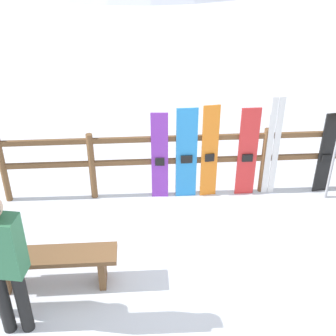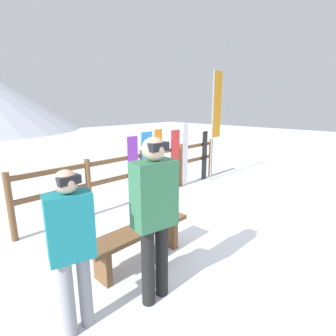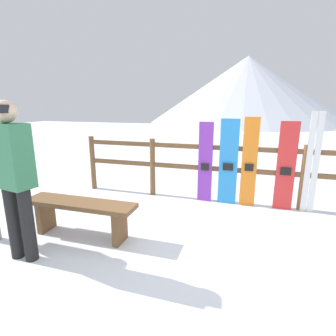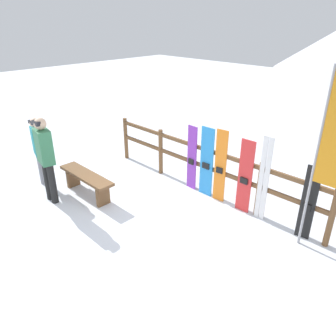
{
  "view_description": "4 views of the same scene",
  "coord_description": "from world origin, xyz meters",
  "px_view_note": "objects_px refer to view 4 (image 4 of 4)",
  "views": [
    {
      "loc": [
        -0.56,
        -4.08,
        4.24
      ],
      "look_at": [
        -0.23,
        0.98,
        1.11
      ],
      "focal_mm": 50.0,
      "sensor_mm": 36.0,
      "label": 1
    },
    {
      "loc": [
        -3.67,
        -2.31,
        2.08
      ],
      "look_at": [
        -0.26,
        0.95,
        0.93
      ],
      "focal_mm": 28.0,
      "sensor_mm": 36.0,
      "label": 2
    },
    {
      "loc": [
        0.39,
        -2.61,
        1.74
      ],
      "look_at": [
        -0.72,
        1.05,
        0.8
      ],
      "focal_mm": 28.0,
      "sensor_mm": 36.0,
      "label": 3
    },
    {
      "loc": [
        3.87,
        -3.01,
        3.52
      ],
      "look_at": [
        -0.21,
        1.12,
        0.78
      ],
      "focal_mm": 35.0,
      "sensor_mm": 36.0,
      "label": 4
    }
  ],
  "objects_px": {
    "snowboard_purple": "(192,158)",
    "rental_flag": "(328,144)",
    "snowboard_blue": "(207,162)",
    "ski_pair_white": "(264,180)",
    "snowboard_red": "(245,177)",
    "snowboard_black_stripe": "(308,204)",
    "person_plaid_green": "(45,154)",
    "snowboard_orange": "(220,167)",
    "bench": "(86,179)",
    "person_teal": "(39,147)"
  },
  "relations": [
    {
      "from": "snowboard_blue",
      "to": "ski_pair_white",
      "type": "height_order",
      "value": "ski_pair_white"
    },
    {
      "from": "snowboard_orange",
      "to": "snowboard_black_stripe",
      "type": "distance_m",
      "value": 1.8
    },
    {
      "from": "person_plaid_green",
      "to": "ski_pair_white",
      "type": "distance_m",
      "value": 4.18
    },
    {
      "from": "person_plaid_green",
      "to": "snowboard_blue",
      "type": "height_order",
      "value": "person_plaid_green"
    },
    {
      "from": "snowboard_purple",
      "to": "snowboard_blue",
      "type": "height_order",
      "value": "snowboard_blue"
    },
    {
      "from": "bench",
      "to": "snowboard_red",
      "type": "xyz_separation_m",
      "value": [
        2.69,
        1.8,
        0.36
      ]
    },
    {
      "from": "bench",
      "to": "snowboard_red",
      "type": "height_order",
      "value": "snowboard_red"
    },
    {
      "from": "bench",
      "to": "snowboard_black_stripe",
      "type": "height_order",
      "value": "snowboard_black_stripe"
    },
    {
      "from": "snowboard_purple",
      "to": "rental_flag",
      "type": "xyz_separation_m",
      "value": [
        2.71,
        -0.19,
        1.12
      ]
    },
    {
      "from": "person_plaid_green",
      "to": "snowboard_orange",
      "type": "relative_size",
      "value": 1.16
    },
    {
      "from": "snowboard_red",
      "to": "ski_pair_white",
      "type": "relative_size",
      "value": 0.9
    },
    {
      "from": "person_plaid_green",
      "to": "snowboard_orange",
      "type": "bearing_deg",
      "value": 45.08
    },
    {
      "from": "person_teal",
      "to": "snowboard_blue",
      "type": "bearing_deg",
      "value": 37.69
    },
    {
      "from": "ski_pair_white",
      "to": "rental_flag",
      "type": "relative_size",
      "value": 0.56
    },
    {
      "from": "person_teal",
      "to": "snowboard_red",
      "type": "xyz_separation_m",
      "value": [
        3.79,
        2.22,
        -0.18
      ]
    },
    {
      "from": "person_plaid_green",
      "to": "snowboard_purple",
      "type": "xyz_separation_m",
      "value": [
        1.68,
        2.44,
        -0.32
      ]
    },
    {
      "from": "snowboard_purple",
      "to": "snowboard_orange",
      "type": "bearing_deg",
      "value": 0.01
    },
    {
      "from": "snowboard_orange",
      "to": "person_plaid_green",
      "type": "bearing_deg",
      "value": -134.92
    },
    {
      "from": "person_plaid_green",
      "to": "snowboard_orange",
      "type": "xyz_separation_m",
      "value": [
        2.43,
        2.44,
        -0.28
      ]
    },
    {
      "from": "bench",
      "to": "ski_pair_white",
      "type": "distance_m",
      "value": 3.59
    },
    {
      "from": "snowboard_purple",
      "to": "snowboard_orange",
      "type": "relative_size",
      "value": 0.94
    },
    {
      "from": "snowboard_purple",
      "to": "snowboard_blue",
      "type": "relative_size",
      "value": 0.96
    },
    {
      "from": "ski_pair_white",
      "to": "snowboard_red",
      "type": "bearing_deg",
      "value": -179.48
    },
    {
      "from": "snowboard_orange",
      "to": "ski_pair_white",
      "type": "height_order",
      "value": "ski_pair_white"
    },
    {
      "from": "snowboard_blue",
      "to": "ski_pair_white",
      "type": "bearing_deg",
      "value": 0.15
    },
    {
      "from": "person_plaid_green",
      "to": "ski_pair_white",
      "type": "bearing_deg",
      "value": 35.79
    },
    {
      "from": "person_teal",
      "to": "ski_pair_white",
      "type": "relative_size",
      "value": 0.95
    },
    {
      "from": "snowboard_blue",
      "to": "snowboard_black_stripe",
      "type": "relative_size",
      "value": 1.11
    },
    {
      "from": "snowboard_red",
      "to": "ski_pair_white",
      "type": "bearing_deg",
      "value": 0.52
    },
    {
      "from": "snowboard_purple",
      "to": "snowboard_black_stripe",
      "type": "distance_m",
      "value": 2.55
    },
    {
      "from": "rental_flag",
      "to": "snowboard_blue",
      "type": "bearing_deg",
      "value": 175.17
    },
    {
      "from": "bench",
      "to": "snowboard_blue",
      "type": "relative_size",
      "value": 1.02
    },
    {
      "from": "snowboard_purple",
      "to": "ski_pair_white",
      "type": "height_order",
      "value": "ski_pair_white"
    },
    {
      "from": "person_plaid_green",
      "to": "snowboard_red",
      "type": "height_order",
      "value": "person_plaid_green"
    },
    {
      "from": "ski_pair_white",
      "to": "snowboard_black_stripe",
      "type": "xyz_separation_m",
      "value": [
        0.85,
        -0.0,
        -0.14
      ]
    },
    {
      "from": "bench",
      "to": "snowboard_red",
      "type": "bearing_deg",
      "value": 33.77
    },
    {
      "from": "rental_flag",
      "to": "snowboard_purple",
      "type": "bearing_deg",
      "value": 175.89
    },
    {
      "from": "person_plaid_green",
      "to": "rental_flag",
      "type": "bearing_deg",
      "value": 27.08
    },
    {
      "from": "person_teal",
      "to": "snowboard_purple",
      "type": "distance_m",
      "value": 3.32
    },
    {
      "from": "snowboard_purple",
      "to": "rental_flag",
      "type": "relative_size",
      "value": 0.49
    },
    {
      "from": "person_plaid_green",
      "to": "ski_pair_white",
      "type": "xyz_separation_m",
      "value": [
        3.39,
        2.44,
        -0.22
      ]
    },
    {
      "from": "snowboard_red",
      "to": "person_teal",
      "type": "bearing_deg",
      "value": -149.7
    },
    {
      "from": "snowboard_blue",
      "to": "snowboard_orange",
      "type": "xyz_separation_m",
      "value": [
        0.35,
        0.0,
        0.02
      ]
    },
    {
      "from": "person_plaid_green",
      "to": "snowboard_orange",
      "type": "height_order",
      "value": "person_plaid_green"
    },
    {
      "from": "snowboard_blue",
      "to": "snowboard_black_stripe",
      "type": "xyz_separation_m",
      "value": [
        2.15,
        -0.0,
        -0.07
      ]
    },
    {
      "from": "person_teal",
      "to": "ski_pair_white",
      "type": "xyz_separation_m",
      "value": [
        4.17,
        2.22,
        -0.1
      ]
    },
    {
      "from": "snowboard_purple",
      "to": "snowboard_red",
      "type": "bearing_deg",
      "value": 0.0
    },
    {
      "from": "snowboard_blue",
      "to": "person_teal",
      "type": "bearing_deg",
      "value": -142.31
    },
    {
      "from": "snowboard_purple",
      "to": "snowboard_red",
      "type": "xyz_separation_m",
      "value": [
        1.33,
        0.0,
        0.02
      ]
    },
    {
      "from": "person_plaid_green",
      "to": "rental_flag",
      "type": "height_order",
      "value": "rental_flag"
    }
  ]
}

